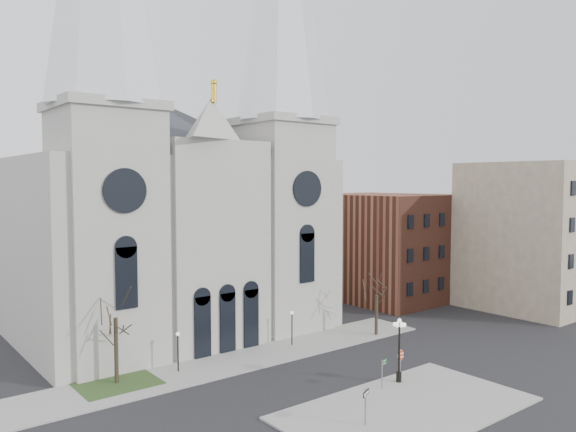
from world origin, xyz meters
TOP-DOWN VIEW (x-y plane):
  - ground at (0.00, 0.00)m, footprint 160.00×160.00m
  - sidewalk_near at (3.00, -5.00)m, footprint 18.00×10.00m
  - sidewalk_far at (0.00, 11.00)m, footprint 40.00×6.00m
  - grass_patch at (-11.00, 12.00)m, footprint 6.00×5.00m
  - cathedral at (0.00, 22.86)m, footprint 33.00×26.66m
  - bg_building_brick at (30.00, 22.00)m, footprint 14.00×18.00m
  - bg_building_tan at (38.00, 6.00)m, footprint 10.00×14.00m
  - tree_left at (-11.00, 12.00)m, footprint 3.20×3.20m
  - tree_right at (15.00, 9.00)m, footprint 3.20×3.20m
  - ped_lamp_left at (-6.00, 11.50)m, footprint 0.32×0.32m
  - ped_lamp_right at (6.00, 11.50)m, footprint 0.32×0.32m
  - stop_sign at (6.68, -1.23)m, footprint 0.87×0.22m
  - globe_lamp at (6.35, -1.38)m, footprint 1.34×1.34m
  - one_way_sign at (-1.32, -5.16)m, footprint 0.96×0.46m
  - street_name_sign at (4.32, -1.52)m, footprint 0.68×0.25m

SIDE VIEW (x-z plane):
  - ground at x=0.00m, z-range 0.00..0.00m
  - sidewalk_near at x=3.00m, z-range 0.00..0.14m
  - sidewalk_far at x=0.00m, z-range 0.00..0.14m
  - grass_patch at x=-11.00m, z-range 0.00..0.18m
  - street_name_sign at x=4.32m, z-range 0.34..2.55m
  - one_way_sign at x=-1.32m, z-range 0.54..2.90m
  - stop_sign at x=6.68m, z-range 0.67..3.13m
  - ped_lamp_left at x=-6.00m, z-range 0.70..3.96m
  - ped_lamp_right at x=6.00m, z-range 0.70..3.96m
  - globe_lamp at x=6.35m, z-range 0.78..5.79m
  - tree_right at x=15.00m, z-range 1.47..7.47m
  - tree_left at x=-11.00m, z-range 1.83..9.33m
  - bg_building_brick at x=30.00m, z-range 0.00..14.00m
  - bg_building_tan at x=38.00m, z-range 0.00..18.00m
  - cathedral at x=0.00m, z-range -8.52..45.48m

